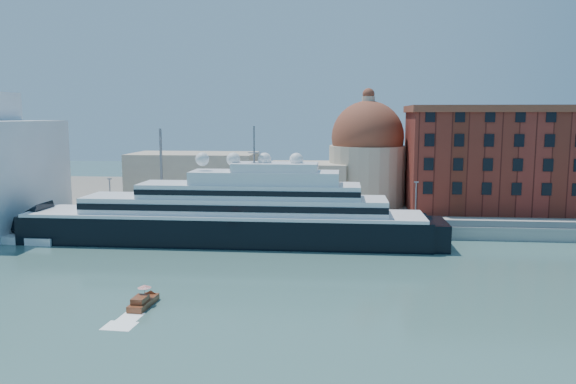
# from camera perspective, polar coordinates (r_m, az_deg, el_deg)

# --- Properties ---
(ground) EXTENTS (400.00, 400.00, 0.00)m
(ground) POSITION_cam_1_polar(r_m,az_deg,el_deg) (80.82, -6.14, -8.85)
(ground) COLOR #3A6462
(ground) RESTS_ON ground
(quay) EXTENTS (180.00, 10.00, 2.50)m
(quay) POSITION_cam_1_polar(r_m,az_deg,el_deg) (113.08, -2.72, -3.35)
(quay) COLOR gray
(quay) RESTS_ON ground
(land) EXTENTS (260.00, 72.00, 2.00)m
(land) POSITION_cam_1_polar(r_m,az_deg,el_deg) (153.25, -0.56, -0.50)
(land) COLOR slate
(land) RESTS_ON ground
(quay_fence) EXTENTS (180.00, 0.10, 1.20)m
(quay_fence) POSITION_cam_1_polar(r_m,az_deg,el_deg) (108.36, -3.06, -2.85)
(quay_fence) COLOR slate
(quay_fence) RESTS_ON quay
(superyacht) EXTENTS (83.03, 11.51, 24.81)m
(superyacht) POSITION_cam_1_polar(r_m,az_deg,el_deg) (103.27, -7.76, -2.77)
(superyacht) COLOR black
(superyacht) RESTS_ON ground
(service_barge) EXTENTS (11.62, 4.70, 2.55)m
(service_barge) POSITION_cam_1_polar(r_m,az_deg,el_deg) (112.76, -24.80, -4.37)
(service_barge) COLOR white
(service_barge) RESTS_ON ground
(water_taxi) EXTENTS (2.21, 5.77, 2.69)m
(water_taxi) POSITION_cam_1_polar(r_m,az_deg,el_deg) (71.66, -14.52, -10.71)
(water_taxi) COLOR maroon
(water_taxi) RESTS_ON ground
(warehouse) EXTENTS (43.00, 19.00, 23.25)m
(warehouse) POSITION_cam_1_polar(r_m,az_deg,el_deg) (133.21, 21.21, 3.26)
(warehouse) COLOR maroon
(warehouse) RESTS_ON land
(church) EXTENTS (66.00, 18.00, 25.50)m
(church) POSITION_cam_1_polar(r_m,az_deg,el_deg) (134.43, 1.38, 2.59)
(church) COLOR beige
(church) RESTS_ON land
(lamp_posts) EXTENTS (120.80, 2.40, 18.00)m
(lamp_posts) POSITION_cam_1_polar(r_m,az_deg,el_deg) (112.55, -9.27, 0.93)
(lamp_posts) COLOR slate
(lamp_posts) RESTS_ON quay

